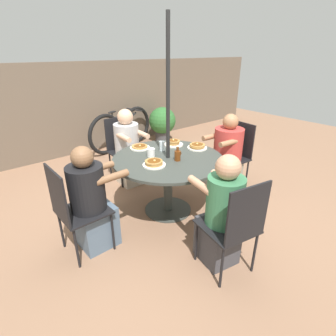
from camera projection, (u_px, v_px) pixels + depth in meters
name	position (u px, v px, depth m)	size (l,w,h in m)	color
ground_plane	(168.00, 210.00, 3.37)	(12.00, 12.00, 0.00)	#8C664C
back_fence	(75.00, 110.00, 4.92)	(10.00, 0.06, 1.69)	brown
patio_table	(168.00, 166.00, 3.12)	(1.31, 1.31, 0.72)	#383D38
umbrella_pole	(168.00, 125.00, 2.91)	(0.04, 0.04, 2.22)	black
patio_chair_north	(235.00, 224.00, 2.21)	(0.52, 0.52, 0.95)	black
diner_north	(221.00, 215.00, 2.36)	(0.40, 0.53, 1.11)	#3D3D42
patio_chair_east	(235.00, 152.00, 3.77)	(0.48, 0.48, 0.95)	black
diner_east	(226.00, 157.00, 3.69)	(0.54, 0.42, 1.11)	gray
patio_chair_south	(122.00, 146.00, 4.01)	(0.47, 0.47, 0.95)	black
diner_south	(128.00, 151.00, 3.89)	(0.38, 0.55, 1.12)	beige
patio_chair_west	(73.00, 207.00, 2.44)	(0.45, 0.45, 0.95)	black
diner_west	(92.00, 203.00, 2.57)	(0.55, 0.35, 1.10)	slate
pancake_plate_a	(140.00, 147.00, 3.36)	(0.25, 0.25, 0.05)	silver
pancake_plate_b	(174.00, 143.00, 3.46)	(0.25, 0.25, 0.08)	silver
pancake_plate_c	(197.00, 147.00, 3.35)	(0.25, 0.25, 0.07)	silver
pancake_plate_d	(154.00, 163.00, 2.85)	(0.25, 0.25, 0.07)	silver
syrup_bottle	(178.00, 155.00, 2.97)	(0.09, 0.07, 0.16)	#602D0F
coffee_cup	(151.00, 152.00, 3.09)	(0.10, 0.10, 0.10)	white
drinking_glass_a	(162.00, 146.00, 3.26)	(0.07, 0.07, 0.12)	silver
bicycle	(122.00, 129.00, 5.33)	(1.63, 0.52, 0.81)	black
potted_shrub	(162.00, 122.00, 5.74)	(0.58, 0.58, 0.76)	#3D3D3F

